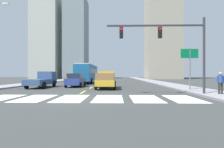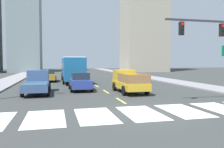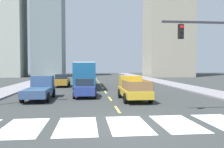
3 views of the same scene
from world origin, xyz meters
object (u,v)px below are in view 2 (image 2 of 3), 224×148
(pickup_stakebed, at_px, (128,82))
(city_bus, at_px, (72,67))
(pickup_dark, at_px, (37,83))
(sedan_near_left, at_px, (49,75))
(sedan_near_right, at_px, (80,81))

(pickup_stakebed, xyz_separation_m, city_bus, (-4.18, 11.46, 1.02))
(pickup_dark, height_order, sedan_near_left, pickup_dark)
(city_bus, bearing_deg, sedan_near_left, 153.94)
(city_bus, xyz_separation_m, sedan_near_left, (-3.10, 1.42, -1.09))
(pickup_dark, distance_m, sedan_near_left, 11.74)
(pickup_stakebed, height_order, sedan_near_right, pickup_stakebed)
(pickup_dark, bearing_deg, sedan_near_right, 13.00)
(pickup_dark, xyz_separation_m, sedan_near_left, (0.60, 11.73, -0.06))
(pickup_stakebed, relative_size, city_bus, 0.48)
(city_bus, xyz_separation_m, sedan_near_right, (0.10, -9.28, -1.09))
(pickup_stakebed, bearing_deg, sedan_near_left, 119.97)
(pickup_stakebed, height_order, sedan_near_left, pickup_stakebed)
(pickup_stakebed, bearing_deg, pickup_dark, 172.15)
(pickup_stakebed, relative_size, pickup_dark, 1.00)
(pickup_dark, xyz_separation_m, sedan_near_right, (3.80, 1.03, -0.06))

